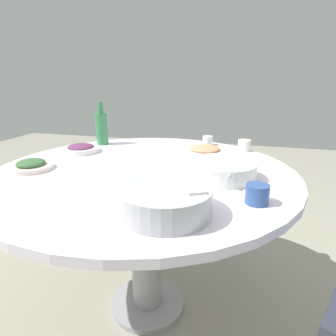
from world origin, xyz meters
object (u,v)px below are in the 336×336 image
Objects in this scene: round_dining_table at (145,196)px; tea_cup_far at (208,141)px; tea_cup_side at (257,194)px; soup_bowl at (223,170)px; dish_greens at (31,165)px; rice_bowl at (165,200)px; dish_eggplant at (81,149)px; tea_cup_near at (244,145)px; green_bottle at (102,127)px; dish_shrimp at (205,150)px.

tea_cup_far is at bearing -21.99° from round_dining_table.
tea_cup_side reaches higher than round_dining_table.
dish_greens is at bearing 97.27° from soup_bowl.
rice_bowl is 1.49× the size of dish_greens.
dish_eggplant is 1.03m from tea_cup_side.
rice_bowl is at bearing -110.43° from dish_greens.
round_dining_table is 0.65m from tea_cup_near.
tea_cup_far is 0.84m from tea_cup_side.
dish_greens is 0.74× the size of green_bottle.
tea_cup_near is (0.86, -0.23, -0.01)m from rice_bowl.
round_dining_table is 17.64× the size of tea_cup_side.
round_dining_table is 0.57m from tea_cup_side.
dish_eggplant is 0.78× the size of green_bottle.
tea_cup_side is (-0.22, -0.13, 0.00)m from soup_bowl.
green_bottle reaches higher than round_dining_table.
tea_cup_near reaches higher than dish_greens.
dish_eggplant is 2.63× the size of tea_cup_side.
rice_bowl is 1.02m from green_bottle.
tea_cup_far reaches higher than dish_eggplant.
green_bottle is at bearing 60.79° from soup_bowl.
tea_cup_near is 0.71m from tea_cup_side.
tea_cup_side is (0.15, -0.27, -0.01)m from rice_bowl.
dish_greens is at bearing 105.94° from round_dining_table.
dish_greens is 1.10m from tea_cup_near.
round_dining_table is 6.71× the size of dish_eggplant.
tea_cup_side is at bearing -115.89° from dish_eggplant.
soup_bowl is at bearing -21.21° from rice_bowl.
green_bottle is 3.68× the size of tea_cup_near.
dish_shrimp is 0.65m from tea_cup_side.
soup_bowl is at bearing 30.23° from tea_cup_side.
tea_cup_side is at bearing -149.77° from soup_bowl.
tea_cup_side reaches higher than dish_greens.
soup_bowl is (-0.03, -0.35, 0.17)m from round_dining_table.
tea_cup_far is at bearing 13.31° from soup_bowl.
dish_shrimp and dish_eggplant have the same top height.
dish_eggplant is (-0.14, 0.67, 0.00)m from dish_shrimp.
dish_greens is (-0.33, 0.05, -0.00)m from dish_eggplant.
round_dining_table is 5.21× the size of green_bottle.
dish_shrimp is 0.24m from tea_cup_near.
dish_greens is at bearing 69.57° from rice_bowl.
round_dining_table is at bearing 145.87° from dish_shrimp.
green_bottle reaches higher than dish_shrimp.
green_bottle reaches higher than tea_cup_far.
tea_cup_far is (0.57, 0.14, -0.01)m from soup_bowl.
dish_shrimp is 0.65m from green_bottle.
tea_cup_far reaches higher than round_dining_table.
dish_shrimp is at bearing 18.70° from soup_bowl.
rice_bowl is (-0.40, -0.21, 0.18)m from round_dining_table.
rice_bowl is 4.70× the size of tea_cup_far.
tea_cup_side is (-0.12, -0.98, 0.01)m from dish_greens.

